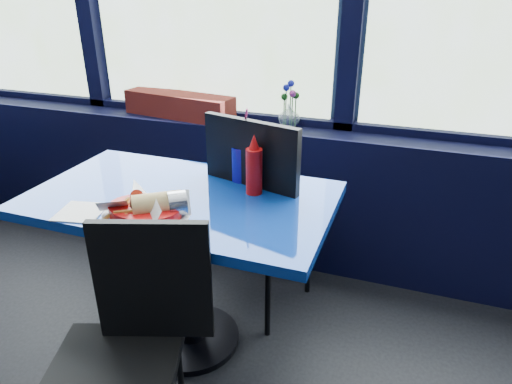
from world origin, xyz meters
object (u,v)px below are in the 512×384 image
(near_table, at_px, (184,234))
(chair_near_front, at_px, (130,338))
(food_basket, at_px, (147,210))
(planter_box, at_px, (179,105))
(ketchup_bottle, at_px, (254,168))
(soda_cup, at_px, (242,162))
(chair_near_back, at_px, (254,205))
(flower_vase, at_px, (289,113))

(near_table, height_order, chair_near_front, chair_near_front)
(near_table, bearing_deg, food_basket, -93.33)
(planter_box, height_order, ketchup_bottle, ketchup_bottle)
(chair_near_front, xyz_separation_m, food_basket, (-0.10, 0.31, 0.29))
(food_basket, height_order, soda_cup, soda_cup)
(chair_near_back, xyz_separation_m, soda_cup, (-0.02, -0.09, 0.24))
(flower_vase, relative_size, food_basket, 0.78)
(near_table, bearing_deg, ketchup_bottle, 23.27)
(near_table, height_order, ketchup_bottle, ketchup_bottle)
(chair_near_front, bearing_deg, ketchup_bottle, 55.51)
(chair_near_front, relative_size, planter_box, 1.29)
(chair_near_back, xyz_separation_m, flower_vase, (-0.00, 0.57, 0.29))
(flower_vase, xyz_separation_m, soda_cup, (-0.02, -0.66, -0.05))
(ketchup_bottle, xyz_separation_m, soda_cup, (-0.09, 0.11, -0.03))
(chair_near_back, relative_size, food_basket, 3.22)
(chair_near_front, relative_size, flower_vase, 3.50)
(chair_near_front, height_order, planter_box, planter_box)
(planter_box, bearing_deg, chair_near_front, -60.13)
(food_basket, bearing_deg, soda_cup, 56.21)
(near_table, xyz_separation_m, food_basket, (-0.01, -0.22, 0.22))
(near_table, relative_size, flower_vase, 4.83)
(near_table, height_order, food_basket, food_basket)
(flower_vase, xyz_separation_m, food_basket, (-0.21, -1.11, -0.09))
(soda_cup, bearing_deg, chair_near_back, 76.73)
(planter_box, bearing_deg, near_table, -53.43)
(chair_near_back, bearing_deg, ketchup_bottle, 124.26)
(flower_vase, height_order, food_basket, flower_vase)
(planter_box, relative_size, soda_cup, 2.11)
(chair_near_front, distance_m, food_basket, 0.43)
(flower_vase, bearing_deg, planter_box, -178.78)
(chair_near_back, height_order, soda_cup, soda_cup)
(chair_near_back, distance_m, ketchup_bottle, 0.34)
(planter_box, relative_size, ketchup_bottle, 2.75)
(chair_near_front, relative_size, food_basket, 2.72)
(chair_near_front, bearing_deg, chair_near_back, 63.77)
(chair_near_back, relative_size, planter_box, 1.53)
(near_table, distance_m, chair_near_front, 0.54)
(soda_cup, bearing_deg, planter_box, 134.94)
(flower_vase, bearing_deg, near_table, -102.28)
(chair_near_front, bearing_deg, flower_vase, 66.97)
(near_table, xyz_separation_m, ketchup_bottle, (0.27, 0.12, 0.29))
(flower_vase, bearing_deg, chair_near_front, -94.29)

